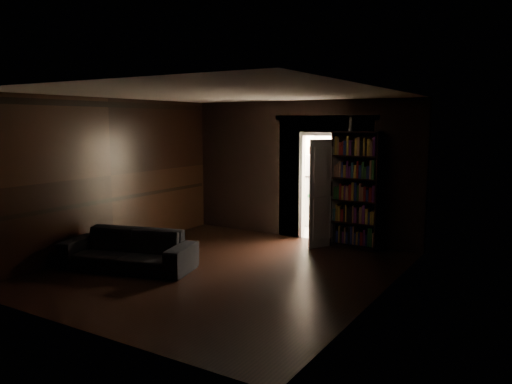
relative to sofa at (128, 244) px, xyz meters
The scene contains 9 objects.
ground 1.62m from the sofa, 26.85° to the left, with size 5.50×5.50×0.00m, color black.
room_walls 2.59m from the sofa, 52.01° to the left, with size 5.02×5.61×2.84m.
kitchen_alcove 5.02m from the sofa, 67.47° to the left, with size 2.20×1.80×2.60m.
sofa is the anchor object (origin of this frame).
bookshelf 4.26m from the sofa, 50.88° to the left, with size 0.90×0.32×2.20m, color black.
refrigerator 5.01m from the sofa, 74.90° to the left, with size 0.74×0.68×1.65m, color white.
door 3.80m from the sofa, 54.72° to the left, with size 0.85×0.05×2.05m, color silver.
figurine 4.52m from the sofa, 51.74° to the left, with size 0.09×0.09×0.27m, color white.
bottles 5.05m from the sofa, 75.57° to the left, with size 0.58×0.07×0.24m, color black.
Camera 1 is at (4.48, -6.35, 2.36)m, focal length 35.00 mm.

